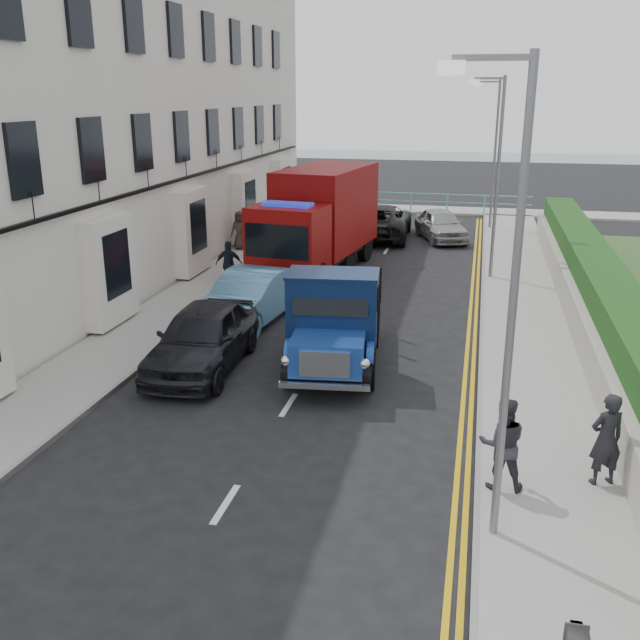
% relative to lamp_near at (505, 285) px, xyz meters
% --- Properties ---
extents(ground, '(120.00, 120.00, 0.00)m').
position_rel_lamp_near_xyz_m(ground, '(-4.18, 2.00, -4.00)').
color(ground, black).
rests_on(ground, ground).
extents(pavement_west, '(2.40, 38.00, 0.12)m').
position_rel_lamp_near_xyz_m(pavement_west, '(-9.38, 11.00, -3.94)').
color(pavement_west, gray).
rests_on(pavement_west, ground).
extents(pavement_east, '(2.60, 38.00, 0.12)m').
position_rel_lamp_near_xyz_m(pavement_east, '(1.12, 11.00, -3.94)').
color(pavement_east, gray).
rests_on(pavement_east, ground).
extents(promenade, '(30.00, 2.50, 0.12)m').
position_rel_lamp_near_xyz_m(promenade, '(-4.18, 31.00, -3.94)').
color(promenade, gray).
rests_on(promenade, ground).
extents(sea_plane, '(120.00, 120.00, 0.00)m').
position_rel_lamp_near_xyz_m(sea_plane, '(-4.18, 62.00, -4.00)').
color(sea_plane, '#4E5F6B').
rests_on(sea_plane, ground).
extents(terrace_west, '(6.31, 30.20, 14.25)m').
position_rel_lamp_near_xyz_m(terrace_west, '(-13.65, 15.00, 3.17)').
color(terrace_west, silver).
rests_on(terrace_west, ground).
extents(garden_east, '(1.45, 28.00, 1.75)m').
position_rel_lamp_near_xyz_m(garden_east, '(3.03, 11.00, -3.10)').
color(garden_east, '#B2AD9E').
rests_on(garden_east, ground).
extents(seafront_railing, '(13.00, 0.08, 1.11)m').
position_rel_lamp_near_xyz_m(seafront_railing, '(-4.18, 30.20, -3.42)').
color(seafront_railing, '#59B2A5').
rests_on(seafront_railing, ground).
extents(lamp_near, '(1.23, 0.18, 7.00)m').
position_rel_lamp_near_xyz_m(lamp_near, '(0.00, 0.00, 0.00)').
color(lamp_near, slate).
rests_on(lamp_near, ground).
extents(lamp_mid, '(1.23, 0.18, 7.00)m').
position_rel_lamp_near_xyz_m(lamp_mid, '(0.00, 16.00, 0.00)').
color(lamp_mid, slate).
rests_on(lamp_mid, ground).
extents(lamp_far, '(1.23, 0.18, 7.00)m').
position_rel_lamp_near_xyz_m(lamp_far, '(0.00, 26.00, 0.00)').
color(lamp_far, slate).
rests_on(lamp_far, ground).
extents(bedford_lorry, '(2.63, 5.46, 2.49)m').
position_rel_lamp_near_xyz_m(bedford_lorry, '(-3.61, 6.04, -2.85)').
color(bedford_lorry, black).
rests_on(bedford_lorry, ground).
extents(red_lorry, '(3.43, 7.54, 3.81)m').
position_rel_lamp_near_xyz_m(red_lorry, '(-6.16, 15.74, -1.97)').
color(red_lorry, black).
rests_on(red_lorry, ground).
extents(parked_car_front, '(2.05, 4.72, 1.58)m').
position_rel_lamp_near_xyz_m(parked_car_front, '(-6.78, 5.66, -3.21)').
color(parked_car_front, black).
rests_on(parked_car_front, ground).
extents(parked_car_mid, '(2.09, 4.76, 1.52)m').
position_rel_lamp_near_xyz_m(parked_car_mid, '(-6.78, 9.36, -3.24)').
color(parked_car_mid, '#5688B8').
rests_on(parked_car_mid, ground).
extents(parked_car_rear, '(2.52, 4.92, 1.37)m').
position_rel_lamp_near_xyz_m(parked_car_rear, '(-6.78, 16.32, -3.31)').
color(parked_car_rear, '#9D9EA2').
rests_on(parked_car_rear, ground).
extents(seafront_car_left, '(2.81, 5.69, 1.55)m').
position_rel_lamp_near_xyz_m(seafront_car_left, '(-4.82, 22.78, -3.22)').
color(seafront_car_left, black).
rests_on(seafront_car_left, ground).
extents(seafront_car_right, '(2.97, 4.45, 1.41)m').
position_rel_lamp_near_xyz_m(seafront_car_right, '(-2.09, 22.90, -3.29)').
color(seafront_car_right, '#9A9C9F').
rests_on(seafront_car_right, ground).
extents(pedestrian_east_near, '(0.71, 0.60, 1.65)m').
position_rel_lamp_near_xyz_m(pedestrian_east_near, '(1.92, 1.86, -3.05)').
color(pedestrian_east_near, black).
rests_on(pedestrian_east_near, pavement_east).
extents(pedestrian_east_far, '(0.85, 0.70, 1.63)m').
position_rel_lamp_near_xyz_m(pedestrian_east_far, '(0.22, 1.34, -3.06)').
color(pedestrian_east_far, '#312D37').
rests_on(pedestrian_east_far, pavement_east).
extents(pedestrian_west_near, '(0.97, 0.51, 1.58)m').
position_rel_lamp_near_xyz_m(pedestrian_west_near, '(-8.58, 12.64, -3.09)').
color(pedestrian_west_near, '#19202E').
rests_on(pedestrian_west_near, pavement_west).
extents(pedestrian_west_far, '(0.82, 0.56, 1.62)m').
position_rel_lamp_near_xyz_m(pedestrian_west_far, '(-10.18, 18.47, -3.07)').
color(pedestrian_west_far, '#383128').
rests_on(pedestrian_west_far, pavement_west).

